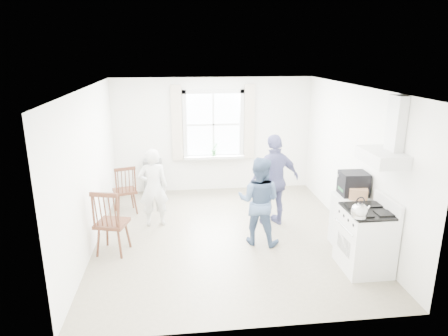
% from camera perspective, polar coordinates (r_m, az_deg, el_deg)
% --- Properties ---
extents(room_shell, '(4.62, 5.12, 2.64)m').
position_cam_1_polar(room_shell, '(6.75, 0.37, 0.40)').
color(room_shell, gray).
rests_on(room_shell, ground).
extents(window_assembly, '(1.88, 0.24, 1.70)m').
position_cam_1_polar(window_assembly, '(9.08, -1.51, 5.65)').
color(window_assembly, white).
rests_on(window_assembly, room_shell).
extents(range_hood, '(0.45, 0.76, 0.94)m').
position_cam_1_polar(range_hood, '(5.97, 22.23, 2.97)').
color(range_hood, silver).
rests_on(range_hood, room_shell).
extents(shelf_unit, '(0.40, 0.30, 0.80)m').
position_cam_1_polar(shelf_unit, '(9.21, -10.10, -1.27)').
color(shelf_unit, slate).
rests_on(shelf_unit, ground).
extents(gas_stove, '(0.68, 0.76, 1.12)m').
position_cam_1_polar(gas_stove, '(6.36, 19.54, -9.55)').
color(gas_stove, white).
rests_on(gas_stove, ground).
extents(kettle, '(0.23, 0.23, 0.32)m').
position_cam_1_polar(kettle, '(5.79, 18.77, -5.87)').
color(kettle, silver).
rests_on(kettle, gas_stove).
extents(low_cabinet, '(0.50, 0.55, 0.90)m').
position_cam_1_polar(low_cabinet, '(6.97, 17.56, -7.31)').
color(low_cabinet, silver).
rests_on(low_cabinet, ground).
extents(stereo_stack, '(0.44, 0.40, 0.38)m').
position_cam_1_polar(stereo_stack, '(6.82, 18.01, -2.12)').
color(stereo_stack, black).
rests_on(stereo_stack, low_cabinet).
extents(cardboard_box, '(0.33, 0.29, 0.18)m').
position_cam_1_polar(cardboard_box, '(6.67, 18.63, -3.52)').
color(cardboard_box, '#A87851').
rests_on(cardboard_box, low_cabinet).
extents(windsor_chair_a, '(0.53, 0.53, 1.01)m').
position_cam_1_polar(windsor_chair_a, '(8.09, -13.92, -2.41)').
color(windsor_chair_a, '#432215').
rests_on(windsor_chair_a, ground).
extents(windsor_chair_b, '(0.57, 0.56, 1.11)m').
position_cam_1_polar(windsor_chair_b, '(6.54, -16.25, -6.65)').
color(windsor_chair_b, '#432215').
rests_on(windsor_chair_b, ground).
extents(person_left, '(0.59, 0.59, 1.48)m').
position_cam_1_polar(person_left, '(7.47, -10.07, -2.78)').
color(person_left, silver).
rests_on(person_left, ground).
extents(person_mid, '(0.97, 0.97, 1.51)m').
position_cam_1_polar(person_mid, '(6.70, 5.00, -4.71)').
color(person_mid, '#465E83').
rests_on(person_mid, ground).
extents(person_right, '(1.27, 1.27, 1.73)m').
position_cam_1_polar(person_right, '(7.40, 7.21, -1.80)').
color(person_right, navy).
rests_on(person_right, ground).
extents(potted_plant, '(0.21, 0.21, 0.30)m').
position_cam_1_polar(potted_plant, '(9.10, -1.37, 2.67)').
color(potted_plant, '#2E6930').
rests_on(potted_plant, window_assembly).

